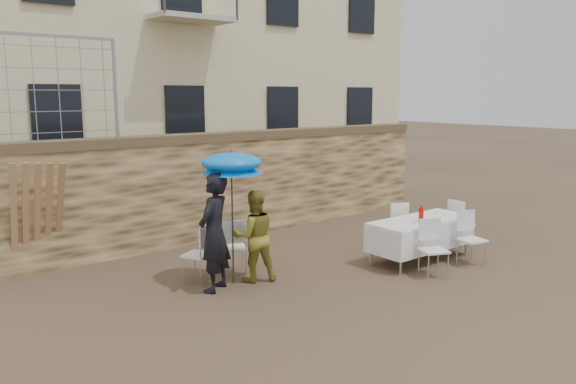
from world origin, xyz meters
TOP-DOWN VIEW (x-y plane):
  - ground at (0.00, 0.00)m, footprint 80.00×80.00m
  - stone_wall at (0.00, 5.00)m, footprint 13.00×0.50m
  - chain_link_fence at (-3.00, 5.00)m, footprint 3.20×0.06m
  - man_suit at (-1.07, 2.18)m, footprint 0.81×0.74m
  - woman_dress at (-0.32, 2.18)m, footprint 0.89×0.79m
  - umbrella at (-0.67, 2.28)m, footprint 1.00×1.00m
  - couple_chair_left at (-1.07, 2.73)m, footprint 0.65×0.65m
  - couple_chair_right at (-0.37, 2.73)m, footprint 0.63×0.63m
  - banquet_table at (2.75, 1.22)m, footprint 2.10×0.85m
  - soda_bottle at (2.55, 1.07)m, footprint 0.09×0.09m
  - table_chair_front_left at (2.15, 0.47)m, footprint 0.64×0.64m
  - table_chair_front_right at (3.25, 0.47)m, footprint 0.58×0.58m
  - table_chair_back at (2.95, 2.02)m, footprint 0.61×0.61m
  - table_chair_side at (4.15, 1.32)m, footprint 0.50×0.50m
  - wood_planks at (-3.06, 4.64)m, footprint 0.70×0.20m

SIDE VIEW (x-z plane):
  - ground at x=0.00m, z-range 0.00..0.00m
  - couple_chair_left at x=-1.07m, z-range 0.00..0.96m
  - couple_chair_right at x=-0.37m, z-range 0.00..0.96m
  - table_chair_front_left at x=2.15m, z-range 0.00..0.96m
  - table_chair_front_right at x=3.25m, z-range 0.00..0.96m
  - table_chair_back at x=2.95m, z-range 0.00..0.96m
  - table_chair_side at x=4.15m, z-range 0.00..0.96m
  - banquet_table at x=2.75m, z-range 0.34..1.12m
  - woman_dress at x=-0.32m, z-range 0.00..1.51m
  - soda_bottle at x=2.55m, z-range 0.77..1.04m
  - man_suit at x=-1.07m, z-range 0.00..1.86m
  - wood_planks at x=-3.06m, z-range 0.00..2.00m
  - stone_wall at x=0.00m, z-range 0.00..2.20m
  - umbrella at x=-0.67m, z-range 0.90..2.92m
  - chain_link_fence at x=-3.00m, z-range 2.20..4.00m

